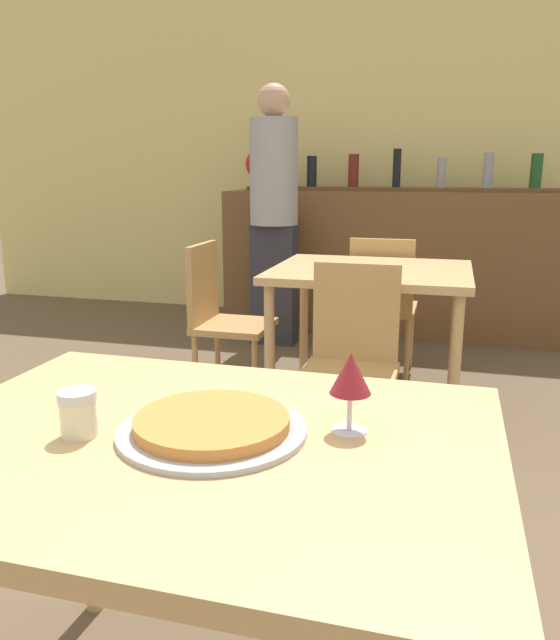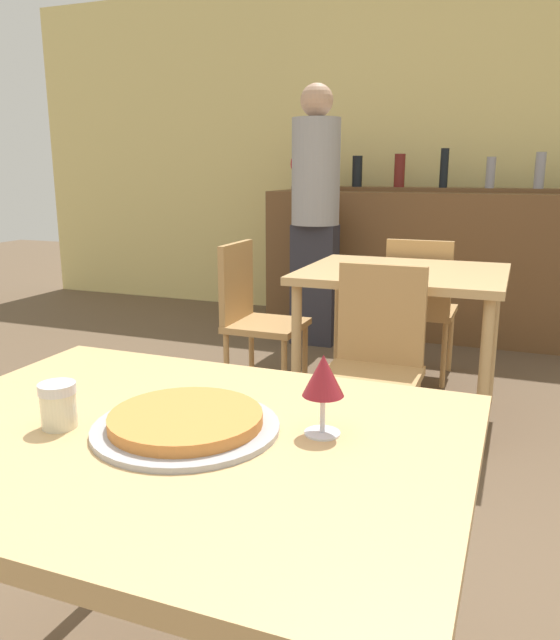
# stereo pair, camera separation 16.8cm
# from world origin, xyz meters

# --- Properties ---
(wall_back) EXTENTS (8.00, 0.05, 2.80)m
(wall_back) POSITION_xyz_m (0.00, 4.40, 1.40)
(wall_back) COLOR #EAD684
(wall_back) RESTS_ON ground_plane
(dining_table_near) EXTENTS (1.14, 0.86, 0.77)m
(dining_table_near) POSITION_xyz_m (0.00, 0.00, 0.69)
(dining_table_near) COLOR tan
(dining_table_near) RESTS_ON ground_plane
(dining_table_far) EXTENTS (1.00, 0.86, 0.77)m
(dining_table_far) POSITION_xyz_m (0.06, 2.15, 0.68)
(dining_table_far) COLOR tan
(dining_table_far) RESTS_ON ground_plane
(bar_counter) EXTENTS (2.60, 0.56, 1.10)m
(bar_counter) POSITION_xyz_m (0.00, 3.89, 0.55)
(bar_counter) COLOR brown
(bar_counter) RESTS_ON ground_plane
(bar_back_shelf) EXTENTS (2.39, 0.24, 0.32)m
(bar_back_shelf) POSITION_xyz_m (-0.01, 4.03, 1.17)
(bar_back_shelf) COLOR brown
(bar_back_shelf) RESTS_ON bar_counter
(chair_far_side_front) EXTENTS (0.40, 0.40, 0.87)m
(chair_far_side_front) POSITION_xyz_m (0.06, 1.55, 0.49)
(chair_far_side_front) COLOR tan
(chair_far_side_front) RESTS_ON ground_plane
(chair_far_side_back) EXTENTS (0.40, 0.40, 0.87)m
(chair_far_side_back) POSITION_xyz_m (0.06, 2.75, 0.49)
(chair_far_side_back) COLOR tan
(chair_far_side_back) RESTS_ON ground_plane
(chair_far_side_left) EXTENTS (0.40, 0.40, 0.87)m
(chair_far_side_left) POSITION_xyz_m (-0.77, 2.15, 0.49)
(chair_far_side_left) COLOR tan
(chair_far_side_left) RESTS_ON ground_plane
(pizza_tray) EXTENTS (0.37, 0.37, 0.04)m
(pizza_tray) POSITION_xyz_m (0.02, 0.02, 0.79)
(pizza_tray) COLOR #A3A3A8
(pizza_tray) RESTS_ON dining_table_near
(cheese_shaker) EXTENTS (0.07, 0.07, 0.09)m
(cheese_shaker) POSITION_xyz_m (-0.22, -0.06, 0.82)
(cheese_shaker) COLOR beige
(cheese_shaker) RESTS_ON dining_table_near
(person_standing) EXTENTS (0.34, 0.34, 1.84)m
(person_standing) POSITION_xyz_m (-0.79, 3.31, 1.00)
(person_standing) COLOR #2D2D38
(person_standing) RESTS_ON ground_plane
(wine_glass) EXTENTS (0.08, 0.08, 0.16)m
(wine_glass) POSITION_xyz_m (0.27, 0.10, 0.88)
(wine_glass) COLOR silver
(wine_glass) RESTS_ON dining_table_near
(potted_plant) EXTENTS (0.24, 0.24, 0.33)m
(potted_plant) POSITION_xyz_m (-1.05, 3.84, 1.28)
(potted_plant) COLOR maroon
(potted_plant) RESTS_ON bar_counter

